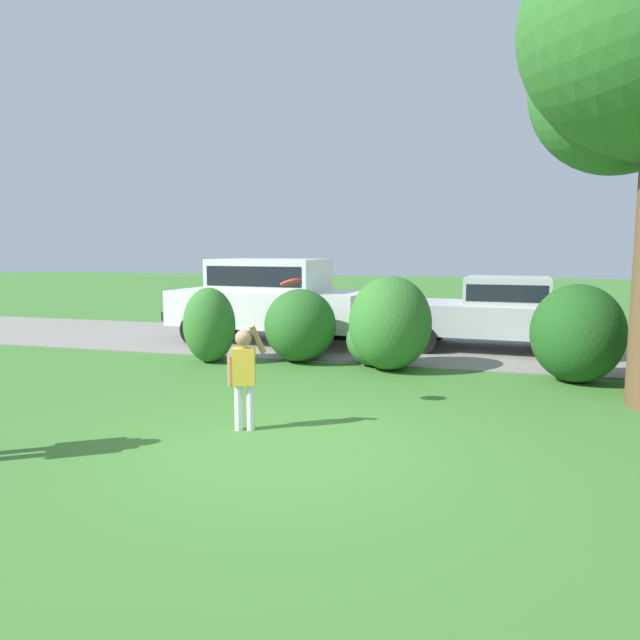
{
  "coord_description": "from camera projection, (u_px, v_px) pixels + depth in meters",
  "views": [
    {
      "loc": [
        2.0,
        -5.82,
        2.15
      ],
      "look_at": [
        -0.36,
        2.43,
        1.1
      ],
      "focal_mm": 32.75,
      "sensor_mm": 36.0,
      "label": 1
    }
  ],
  "objects": [
    {
      "name": "ground_plane",
      "position": [
        290.0,
        447.0,
        6.36
      ],
      "size": [
        80.0,
        80.0,
        0.0
      ],
      "primitive_type": "plane",
      "color": "#3D752D"
    },
    {
      "name": "driveway_strip",
      "position": [
        391.0,
        346.0,
        12.9
      ],
      "size": [
        28.0,
        4.4,
        0.02
      ],
      "primitive_type": "cube",
      "color": "gray",
      "rests_on": "ground"
    },
    {
      "name": "frisbee",
      "position": [
        291.0,
        282.0,
        7.6
      ],
      "size": [
        0.29,
        0.28,
        0.15
      ],
      "color": "red"
    },
    {
      "name": "parked_sedan",
      "position": [
        496.0,
        311.0,
        12.32
      ],
      "size": [
        4.48,
        2.25,
        1.56
      ],
      "color": "silver",
      "rests_on": "ground"
    },
    {
      "name": "child_thrower",
      "position": [
        244.0,
        371.0,
        6.89
      ],
      "size": [
        0.4,
        0.35,
        1.29
      ],
      "color": "white",
      "rests_on": "ground"
    },
    {
      "name": "shrub_centre_left",
      "position": [
        300.0,
        325.0,
        11.14
      ],
      "size": [
        1.36,
        1.46,
        1.39
      ],
      "color": "#286023",
      "rests_on": "ground"
    },
    {
      "name": "shrub_near_tree",
      "position": [
        210.0,
        328.0,
        11.1
      ],
      "size": [
        1.0,
        1.04,
        1.43
      ],
      "color": "#33702B",
      "rests_on": "ground"
    },
    {
      "name": "shrub_centre",
      "position": [
        387.0,
        327.0,
        10.44
      ],
      "size": [
        1.58,
        1.58,
        1.68
      ],
      "color": "#33702B",
      "rests_on": "ground"
    },
    {
      "name": "shrub_centre_right",
      "position": [
        577.0,
        333.0,
        9.38
      ],
      "size": [
        1.46,
        1.4,
        1.59
      ],
      "color": "#1E511C",
      "rests_on": "ground"
    },
    {
      "name": "parked_suv",
      "position": [
        270.0,
        296.0,
        13.31
      ],
      "size": [
        4.84,
        2.41,
        1.92
      ],
      "color": "white",
      "rests_on": "ground"
    }
  ]
}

